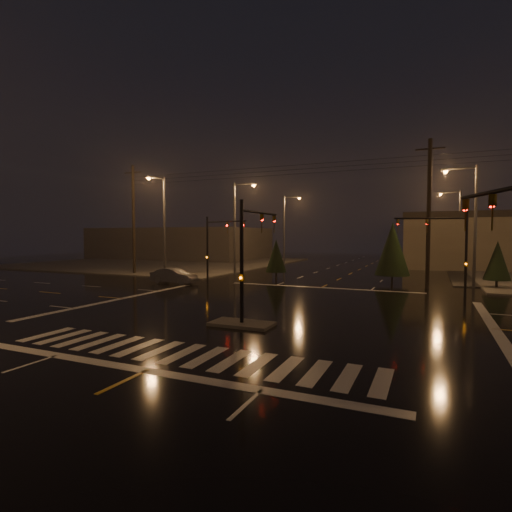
% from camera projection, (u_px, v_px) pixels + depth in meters
% --- Properties ---
extents(ground, '(140.00, 140.00, 0.00)m').
position_uv_depth(ground, '(272.00, 311.00, 22.78)').
color(ground, black).
rests_on(ground, ground).
extents(sidewalk_nw, '(36.00, 36.00, 0.12)m').
position_uv_depth(sidewalk_nw, '(164.00, 262.00, 62.27)').
color(sidewalk_nw, '#4A4742').
rests_on(sidewalk_nw, ground).
extents(median_island, '(3.00, 1.60, 0.15)m').
position_uv_depth(median_island, '(242.00, 324.00, 19.12)').
color(median_island, '#4A4742').
rests_on(median_island, ground).
extents(crosswalk, '(15.00, 2.60, 0.01)m').
position_uv_depth(crosswalk, '(182.00, 353.00, 14.55)').
color(crosswalk, beige).
rests_on(crosswalk, ground).
extents(stop_bar_near, '(16.00, 0.50, 0.01)m').
position_uv_depth(stop_bar_near, '(146.00, 370.00, 12.72)').
color(stop_bar_near, beige).
rests_on(stop_bar_near, ground).
extents(stop_bar_far, '(16.00, 0.50, 0.01)m').
position_uv_depth(stop_bar_far, '(321.00, 288.00, 32.83)').
color(stop_bar_far, beige).
rests_on(stop_bar_far, ground).
extents(commercial_block, '(30.00, 18.00, 5.60)m').
position_uv_depth(commercial_block, '(181.00, 243.00, 75.10)').
color(commercial_block, '#403B38').
rests_on(commercial_block, ground).
extents(signal_mast_median, '(0.25, 4.59, 6.00)m').
position_uv_depth(signal_mast_median, '(250.00, 247.00, 19.78)').
color(signal_mast_median, black).
rests_on(signal_mast_median, ground).
extents(signal_mast_ne, '(4.84, 1.86, 6.00)m').
position_uv_depth(signal_mast_ne, '(451.00, 243.00, 28.02)').
color(signal_mast_ne, black).
rests_on(signal_mast_ne, ground).
extents(signal_mast_nw, '(4.84, 1.86, 6.00)m').
position_uv_depth(signal_mast_nw, '(215.00, 241.00, 35.67)').
color(signal_mast_nw, black).
rests_on(signal_mast_nw, ground).
extents(streetlight_1, '(2.77, 0.32, 10.00)m').
position_uv_depth(streetlight_1, '(237.00, 222.00, 43.43)').
color(streetlight_1, '#38383A').
rests_on(streetlight_1, ground).
extents(streetlight_2, '(2.77, 0.32, 10.00)m').
position_uv_depth(streetlight_2, '(286.00, 225.00, 58.05)').
color(streetlight_2, '#38383A').
rests_on(streetlight_2, ground).
extents(streetlight_3, '(2.77, 0.32, 10.00)m').
position_uv_depth(streetlight_3, '(471.00, 217.00, 32.60)').
color(streetlight_3, '#38383A').
rests_on(streetlight_3, ground).
extents(streetlight_4, '(2.77, 0.32, 10.00)m').
position_uv_depth(streetlight_4, '(457.00, 224.00, 50.87)').
color(streetlight_4, '#38383A').
rests_on(streetlight_4, ground).
extents(streetlight_5, '(0.32, 2.77, 10.00)m').
position_uv_depth(streetlight_5, '(162.00, 220.00, 39.14)').
color(streetlight_5, '#38383A').
rests_on(streetlight_5, ground).
extents(utility_pole_0, '(2.20, 0.32, 12.00)m').
position_uv_depth(utility_pole_0, '(134.00, 219.00, 44.11)').
color(utility_pole_0, black).
rests_on(utility_pole_0, ground).
extents(utility_pole_1, '(2.20, 0.32, 12.00)m').
position_uv_depth(utility_pole_1, '(429.00, 213.00, 32.03)').
color(utility_pole_1, black).
rests_on(utility_pole_1, ground).
extents(conifer_0, '(2.03, 2.03, 3.88)m').
position_uv_depth(conifer_0, '(497.00, 260.00, 32.17)').
color(conifer_0, black).
rests_on(conifer_0, ground).
extents(conifer_3, '(2.05, 2.05, 3.90)m').
position_uv_depth(conifer_3, '(276.00, 256.00, 39.15)').
color(conifer_3, black).
rests_on(conifer_3, ground).
extents(conifer_4, '(3.06, 3.06, 5.49)m').
position_uv_depth(conifer_4, '(392.00, 249.00, 35.87)').
color(conifer_4, black).
rests_on(conifer_4, ground).
extents(car_crossing, '(4.28, 1.57, 1.40)m').
position_uv_depth(car_crossing, '(174.00, 276.00, 35.50)').
color(car_crossing, slate).
rests_on(car_crossing, ground).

